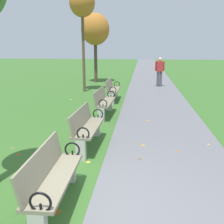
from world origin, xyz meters
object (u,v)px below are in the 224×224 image
(park_bench_2, at_px, (87,127))
(tree_3, at_px, (95,30))
(park_bench_3, at_px, (104,102))
(tree_2, at_px, (82,4))
(park_bench_4, at_px, (112,89))
(pedestrian_walking, at_px, (160,70))
(park_bench_1, at_px, (52,177))

(park_bench_2, xyz_separation_m, tree_3, (-1.67, 10.60, 2.71))
(park_bench_3, height_order, tree_2, tree_2)
(park_bench_2, relative_size, tree_2, 0.33)
(park_bench_4, bearing_deg, tree_2, 129.12)
(tree_3, bearing_deg, park_bench_3, -77.99)
(tree_2, distance_m, tree_3, 3.50)
(tree_2, bearing_deg, tree_3, 89.98)
(park_bench_4, height_order, pedestrian_walking, pedestrian_walking)
(tree_3, distance_m, pedestrian_walking, 4.69)
(park_bench_3, distance_m, pedestrian_walking, 6.87)
(park_bench_3, relative_size, pedestrian_walking, 1.00)
(park_bench_2, distance_m, tree_3, 11.06)
(pedestrian_walking, bearing_deg, park_bench_2, -103.44)
(park_bench_1, distance_m, tree_2, 10.40)
(park_bench_1, height_order, tree_3, tree_3)
(park_bench_4, height_order, tree_2, tree_2)
(park_bench_4, distance_m, pedestrian_walking, 4.63)
(tree_2, xyz_separation_m, pedestrian_walking, (3.88, 1.99, -3.23))
(tree_3, bearing_deg, park_bench_1, -82.64)
(park_bench_1, relative_size, pedestrian_walking, 1.00)
(park_bench_2, distance_m, tree_2, 8.29)
(park_bench_3, relative_size, tree_2, 0.33)
(park_bench_3, xyz_separation_m, tree_3, (-1.67, 7.86, 2.71))
(park_bench_2, distance_m, park_bench_3, 2.73)
(park_bench_2, height_order, tree_2, tree_2)
(park_bench_4, xyz_separation_m, pedestrian_walking, (2.20, 4.05, 0.44))
(park_bench_4, bearing_deg, pedestrian_walking, 61.45)
(tree_3, bearing_deg, park_bench_4, -72.84)
(park_bench_1, height_order, park_bench_2, same)
(park_bench_1, bearing_deg, pedestrian_walking, 79.22)
(park_bench_2, bearing_deg, park_bench_3, 90.00)
(park_bench_3, bearing_deg, tree_3, 102.01)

